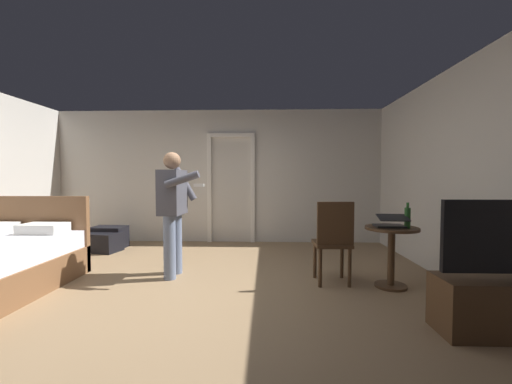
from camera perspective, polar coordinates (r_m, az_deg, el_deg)
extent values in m
plane|color=#997A56|center=(3.86, -13.19, -16.62)|extent=(6.96, 6.96, 0.00)
cube|color=beige|center=(6.33, -6.81, 2.81)|extent=(6.57, 0.12, 2.59)
cube|color=beige|center=(4.18, 34.72, 2.50)|extent=(0.12, 5.61, 2.59)
cube|color=white|center=(6.29, -8.36, 0.36)|extent=(0.08, 0.08, 2.05)
cube|color=white|center=(6.19, -0.60, 0.35)|extent=(0.08, 0.08, 2.05)
cube|color=white|center=(6.27, -4.54, 10.12)|extent=(0.93, 0.08, 0.08)
cube|color=brown|center=(5.24, -35.20, -6.18)|extent=(1.52, 0.08, 1.02)
cube|color=white|center=(4.82, -33.92, -5.44)|extent=(0.50, 0.34, 0.12)
cube|color=#4C331E|center=(3.36, 37.90, -15.92)|extent=(1.01, 0.40, 0.46)
cube|color=black|center=(3.22, 38.40, -6.28)|extent=(1.01, 0.05, 0.58)
cube|color=slate|center=(3.24, 38.08, -6.21)|extent=(0.95, 0.01, 0.52)
cylinder|color=#4C331E|center=(4.04, 23.14, -10.93)|extent=(0.08, 0.08, 0.67)
cylinder|color=#4C331E|center=(4.13, 23.06, -15.25)|extent=(0.36, 0.36, 0.03)
cylinder|color=#4C331E|center=(3.98, 23.23, -6.02)|extent=(0.59, 0.59, 0.03)
cube|color=black|center=(3.96, 22.83, -5.65)|extent=(0.33, 0.24, 0.02)
cube|color=black|center=(3.84, 23.41, -4.24)|extent=(0.33, 0.21, 0.06)
cube|color=navy|center=(3.84, 23.38, -4.23)|extent=(0.30, 0.18, 0.05)
cylinder|color=#20501E|center=(3.94, 25.59, -4.23)|extent=(0.06, 0.06, 0.23)
cylinder|color=#20501E|center=(3.93, 25.63, -2.15)|extent=(0.03, 0.03, 0.06)
cylinder|color=#4C331E|center=(4.23, 15.18, -11.75)|extent=(0.04, 0.04, 0.45)
cylinder|color=#4C331E|center=(4.16, 10.54, -11.96)|extent=(0.04, 0.04, 0.45)
cylinder|color=#4C331E|center=(3.91, 16.49, -12.95)|extent=(0.04, 0.04, 0.45)
cylinder|color=#4C331E|center=(3.83, 11.47, -13.21)|extent=(0.04, 0.04, 0.45)
cube|color=#4C331E|center=(3.97, 13.46, -9.04)|extent=(0.43, 0.43, 0.04)
cube|color=#4C331E|center=(3.76, 14.09, -5.52)|extent=(0.42, 0.05, 0.50)
cylinder|color=slate|center=(4.37, -14.15, -8.93)|extent=(0.15, 0.15, 0.80)
cylinder|color=slate|center=(4.14, -15.29, -9.58)|extent=(0.15, 0.15, 0.80)
cube|color=#4C4C56|center=(4.17, -14.81, -0.04)|extent=(0.28, 0.46, 0.57)
sphere|color=#936B4C|center=(4.17, -14.87, 5.48)|extent=(0.22, 0.22, 0.22)
cylinder|color=#4C4C56|center=(4.37, -12.62, 1.41)|extent=(0.32, 0.11, 0.46)
cylinder|color=#4C4C56|center=(3.87, -13.15, 2.22)|extent=(0.43, 0.11, 0.22)
cube|color=white|center=(3.78, -10.24, 1.21)|extent=(0.12, 0.04, 0.04)
cube|color=black|center=(6.11, -26.03, -8.10)|extent=(0.68, 0.51, 0.32)
cube|color=black|center=(6.33, -24.97, -7.40)|extent=(0.60, 0.43, 0.39)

